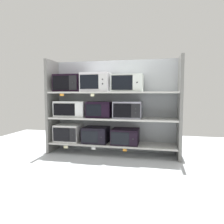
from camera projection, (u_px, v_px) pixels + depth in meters
name	position (u px, v px, depth m)	size (l,w,h in m)	color
ground	(96.00, 175.00, 2.81)	(6.25, 6.00, 0.02)	#B2B7BC
back_panel	(115.00, 106.00, 3.96)	(2.45, 0.04, 1.70)	#9EA3A8
upright_left	(53.00, 106.00, 3.95)	(0.05, 0.47, 1.70)	slate
upright_right	(180.00, 108.00, 3.46)	(0.05, 0.47, 1.70)	slate
shelf_0	(112.00, 144.00, 3.77)	(2.25, 0.47, 0.03)	beige
microwave_0	(69.00, 133.00, 3.92)	(0.46, 0.41, 0.31)	silver
microwave_1	(96.00, 135.00, 3.81)	(0.44, 0.42, 0.28)	black
microwave_2	(125.00, 136.00, 3.70)	(0.47, 0.42, 0.27)	black
price_tag_0	(66.00, 147.00, 3.71)	(0.08, 0.00, 0.05)	beige
price_tag_1	(94.00, 149.00, 3.60)	(0.07, 0.00, 0.04)	white
price_tag_2	(125.00, 150.00, 3.48)	(0.07, 0.00, 0.04)	orange
shelf_1	(112.00, 118.00, 3.73)	(2.25, 0.47, 0.03)	beige
microwave_3	(71.00, 109.00, 3.87)	(0.58, 0.35, 0.29)	silver
microwave_4	(100.00, 110.00, 3.76)	(0.43, 0.38, 0.28)	black
microwave_5	(128.00, 110.00, 3.65)	(0.48, 0.41, 0.29)	#9C9BAE
shelf_2	(112.00, 93.00, 3.69)	(2.25, 0.47, 0.03)	beige
microwave_6	(68.00, 83.00, 3.84)	(0.48, 0.35, 0.31)	black
microwave_7	(96.00, 82.00, 3.73)	(0.51, 0.41, 0.33)	silver
microwave_8	(127.00, 83.00, 3.61)	(0.53, 0.38, 0.29)	silver
price_tag_3	(62.00, 95.00, 3.64)	(0.08, 0.00, 0.04)	orange
price_tag_4	(92.00, 95.00, 3.52)	(0.06, 0.00, 0.05)	beige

